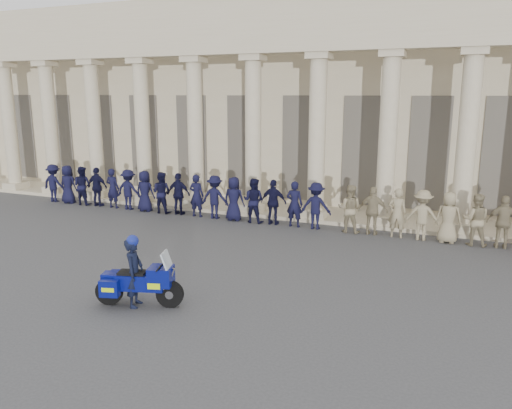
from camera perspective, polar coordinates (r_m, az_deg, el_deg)
The scene contains 5 objects.
ground at distance 13.01m, azimuth -8.78°, elevation -9.39°, with size 90.00×90.00×0.00m, color #3F3F41.
building at distance 25.81m, azimuth 8.34°, elevation 11.77°, with size 40.00×12.50×9.00m.
officer_rank at distance 19.18m, azimuth -1.94°, elevation 0.61°, with size 20.10×0.65×1.71m.
motorcycle at distance 11.94m, azimuth -13.15°, elevation -8.64°, with size 2.04×1.10×1.34m.
rider at distance 11.88m, azimuth -13.75°, elevation -7.38°, with size 0.54×0.68×1.71m.
Camera 1 is at (6.36, -10.27, 4.84)m, focal length 35.00 mm.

